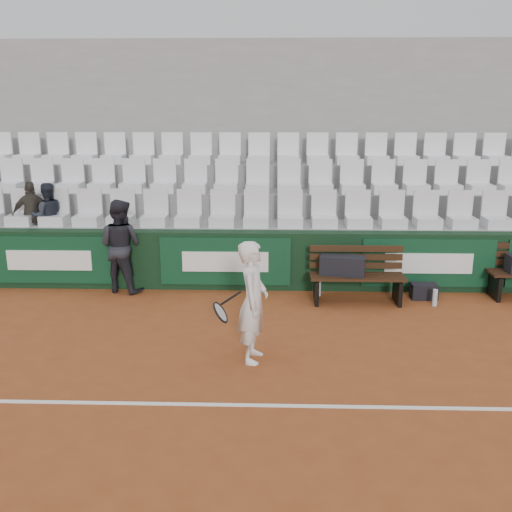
{
  "coord_description": "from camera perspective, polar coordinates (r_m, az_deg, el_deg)",
  "views": [
    {
      "loc": [
        0.6,
        -5.42,
        3.09
      ],
      "look_at": [
        0.36,
        2.4,
        1.0
      ],
      "focal_mm": 40.0,
      "sensor_mm": 36.0,
      "label": 1
    }
  ],
  "objects": [
    {
      "name": "ground",
      "position": [
        6.27,
        -4.12,
        -14.63
      ],
      "size": [
        80.0,
        80.0,
        0.0
      ],
      "primitive_type": "plane",
      "color": "brown",
      "rests_on": "ground"
    },
    {
      "name": "court_baseline",
      "position": [
        6.26,
        -4.12,
        -14.6
      ],
      "size": [
        18.0,
        0.06,
        0.01
      ],
      "primitive_type": "cube",
      "color": "white",
      "rests_on": "ground"
    },
    {
      "name": "back_barrier",
      "position": [
        9.77,
        -1.44,
        -0.4
      ],
      "size": [
        18.0,
        0.34,
        1.0
      ],
      "color": "black",
      "rests_on": "ground"
    },
    {
      "name": "grandstand_tier_front",
      "position": [
        10.39,
        -1.62,
        0.52
      ],
      "size": [
        18.0,
        0.95,
        1.0
      ],
      "primitive_type": "cube",
      "color": "#989895",
      "rests_on": "ground"
    },
    {
      "name": "grandstand_tier_mid",
      "position": [
        11.26,
        -1.35,
        2.84
      ],
      "size": [
        18.0,
        0.95,
        1.45
      ],
      "primitive_type": "cube",
      "color": "gray",
      "rests_on": "ground"
    },
    {
      "name": "grandstand_tier_back",
      "position": [
        12.15,
        -1.12,
        4.82
      ],
      "size": [
        18.0,
        0.95,
        1.9
      ],
      "primitive_type": "cube",
      "color": "gray",
      "rests_on": "ground"
    },
    {
      "name": "grandstand_rear_wall",
      "position": [
        12.61,
        -1.0,
        10.92
      ],
      "size": [
        18.0,
        0.3,
        4.4
      ],
      "primitive_type": "cube",
      "color": "gray",
      "rests_on": "ground"
    },
    {
      "name": "seat_row_front",
      "position": [
        10.04,
        -1.71,
        4.78
      ],
      "size": [
        11.9,
        0.44,
        0.63
      ],
      "primitive_type": "cube",
      "color": "silver",
      "rests_on": "grandstand_tier_front"
    },
    {
      "name": "seat_row_mid",
      "position": [
        10.91,
        -1.43,
        7.99
      ],
      "size": [
        11.9,
        0.44,
        0.63
      ],
      "primitive_type": "cube",
      "color": "silver",
      "rests_on": "grandstand_tier_mid"
    },
    {
      "name": "seat_row_back",
      "position": [
        11.82,
        -1.19,
        10.72
      ],
      "size": [
        11.9,
        0.44,
        0.63
      ],
      "primitive_type": "cube",
      "color": "white",
      "rests_on": "grandstand_tier_back"
    },
    {
      "name": "bench_left",
      "position": [
        9.28,
        10.04,
        -3.25
      ],
      "size": [
        1.5,
        0.56,
        0.45
      ],
      "primitive_type": "cube",
      "color": "#351E10",
      "rests_on": "ground"
    },
    {
      "name": "sports_bag_left",
      "position": [
        9.19,
        8.62,
        -0.93
      ],
      "size": [
        0.75,
        0.42,
        0.3
      ],
      "primitive_type": "cube",
      "rotation": [
        0.0,
        0.0,
        -0.18
      ],
      "color": "black",
      "rests_on": "bench_left"
    },
    {
      "name": "sports_bag_ground",
      "position": [
        9.73,
        16.44,
        -3.4
      ],
      "size": [
        0.42,
        0.26,
        0.25
      ],
      "primitive_type": "cube",
      "rotation": [
        0.0,
        0.0,
        0.01
      ],
      "color": "black",
      "rests_on": "ground"
    },
    {
      "name": "water_bottle_near",
      "position": [
        9.54,
        6.3,
        -3.24
      ],
      "size": [
        0.07,
        0.07,
        0.25
      ],
      "primitive_type": "cylinder",
      "color": "silver",
      "rests_on": "ground"
    },
    {
      "name": "water_bottle_far",
      "position": [
        9.44,
        17.46,
        -4.0
      ],
      "size": [
        0.07,
        0.07,
        0.27
      ],
      "primitive_type": "cylinder",
      "color": "#B0C1C7",
      "rests_on": "ground"
    },
    {
      "name": "tennis_player",
      "position": [
        6.96,
        -0.33,
        -4.61
      ],
      "size": [
        0.71,
        0.59,
        1.52
      ],
      "color": "silver",
      "rests_on": "ground"
    },
    {
      "name": "ball_kid",
      "position": [
        9.81,
        -13.4,
        0.98
      ],
      "size": [
        0.92,
        0.81,
        1.58
      ],
      "primitive_type": "imported",
      "rotation": [
        0.0,
        0.0,
        2.82
      ],
      "color": "black",
      "rests_on": "ground"
    },
    {
      "name": "spectator_b",
      "position": [
        10.91,
        -21.64,
        6.13
      ],
      "size": [
        0.77,
        0.5,
        1.22
      ],
      "primitive_type": "imported",
      "rotation": [
        0.0,
        0.0,
        3.45
      ],
      "color": "#37322C",
      "rests_on": "grandstand_tier_front"
    },
    {
      "name": "spectator_c",
      "position": [
        10.81,
        -20.3,
        6.11
      ],
      "size": [
        0.71,
        0.65,
        1.2
      ],
      "primitive_type": "imported",
      "rotation": [
        0.0,
        0.0,
        3.55
      ],
      "color": "#1F252F",
      "rests_on": "grandstand_tier_front"
    }
  ]
}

